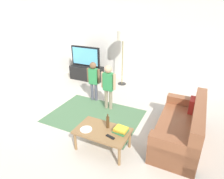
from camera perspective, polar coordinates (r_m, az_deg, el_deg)
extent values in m
plane|color=beige|center=(4.45, -3.40, -10.57)|extent=(7.80, 7.80, 0.00)
cube|color=silver|center=(6.53, 9.40, 13.59)|extent=(6.00, 0.12, 2.70)
cube|color=#4C724C|center=(4.77, -5.23, -7.90)|extent=(2.20, 1.60, 0.01)
cube|color=black|center=(6.95, -7.59, 4.96)|extent=(1.20, 0.44, 0.50)
cube|color=black|center=(6.97, -7.75, 3.67)|extent=(1.10, 0.32, 0.03)
cube|color=black|center=(6.86, -7.80, 6.99)|extent=(0.44, 0.28, 0.03)
cube|color=black|center=(6.76, -7.98, 9.86)|extent=(1.10, 0.07, 0.68)
cube|color=#59B2D8|center=(6.73, -8.15, 9.79)|extent=(1.00, 0.01, 0.58)
cube|color=brown|center=(4.12, 19.24, -11.73)|extent=(0.80, 1.80, 0.42)
cube|color=brown|center=(4.00, 23.97, -9.96)|extent=(0.20, 1.80, 0.86)
cube|color=brown|center=(3.43, 17.53, -17.90)|extent=(0.80, 0.20, 0.60)
cube|color=brown|center=(4.76, 20.72, -5.51)|extent=(0.80, 0.20, 0.60)
cube|color=#B22823|center=(4.41, 22.77, -4.43)|extent=(0.10, 0.32, 0.32)
cylinder|color=#262626|center=(6.58, 2.98, 1.75)|extent=(0.28, 0.28, 0.02)
cylinder|color=#99844C|center=(6.33, 3.13, 8.03)|extent=(0.03, 0.03, 1.50)
cylinder|color=silver|center=(6.14, 3.32, 15.92)|extent=(0.36, 0.36, 0.28)
cylinder|color=#4C4C59|center=(5.44, -5.98, -0.62)|extent=(0.08, 0.08, 0.51)
cylinder|color=#4C4C59|center=(5.40, -4.81, -0.79)|extent=(0.08, 0.08, 0.51)
cube|color=#338C4C|center=(5.24, -5.60, 3.97)|extent=(0.26, 0.16, 0.44)
sphere|color=brown|center=(5.14, -5.74, 7.19)|extent=(0.18, 0.18, 0.18)
cylinder|color=brown|center=(5.29, -7.14, 4.37)|extent=(0.07, 0.07, 0.39)
cylinder|color=brown|center=(5.17, -4.03, 4.01)|extent=(0.07, 0.07, 0.39)
cylinder|color=gray|center=(4.98, -1.73, -2.80)|extent=(0.09, 0.09, 0.53)
cylinder|color=gray|center=(4.93, -0.41, -3.08)|extent=(0.09, 0.09, 0.53)
cube|color=#338C4C|center=(4.75, -1.12, 2.38)|extent=(0.26, 0.14, 0.46)
sphere|color=tan|center=(4.64, -1.15, 6.09)|extent=(0.19, 0.19, 0.19)
cylinder|color=tan|center=(4.81, -2.87, 2.94)|extent=(0.07, 0.07, 0.41)
cylinder|color=tan|center=(4.68, 0.67, 2.32)|extent=(0.07, 0.07, 0.41)
cube|color=olive|center=(3.59, -2.87, -12.35)|extent=(1.00, 0.60, 0.04)
cylinder|color=olive|center=(3.76, -10.95, -15.00)|extent=(0.05, 0.05, 0.38)
cylinder|color=olive|center=(3.41, 2.18, -19.44)|extent=(0.05, 0.05, 0.38)
cylinder|color=olive|center=(4.08, -6.79, -11.10)|extent=(0.05, 0.05, 0.38)
cylinder|color=olive|center=(3.76, 5.34, -14.59)|extent=(0.05, 0.05, 0.38)
cube|color=#388C4C|center=(3.54, 2.57, -12.36)|extent=(0.27, 0.25, 0.02)
cube|color=orange|center=(3.53, 2.65, -11.91)|extent=(0.23, 0.20, 0.04)
cube|color=yellow|center=(3.48, 2.74, -11.70)|extent=(0.24, 0.20, 0.04)
cylinder|color=#4C3319|center=(3.58, -1.28, -9.80)|extent=(0.06, 0.06, 0.23)
cylinder|color=#4C3319|center=(3.50, -1.30, -7.83)|extent=(0.02, 0.02, 0.06)
cube|color=black|center=(3.41, -0.50, -14.01)|extent=(0.18, 0.09, 0.02)
cylinder|color=white|center=(3.61, -7.80, -11.78)|extent=(0.22, 0.22, 0.02)
cube|color=silver|center=(3.60, -7.53, -11.73)|extent=(0.15, 0.05, 0.01)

